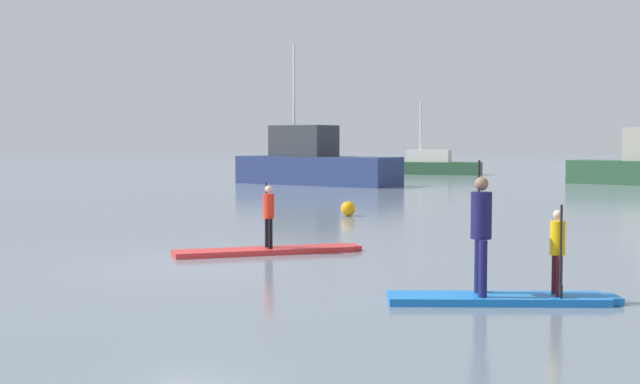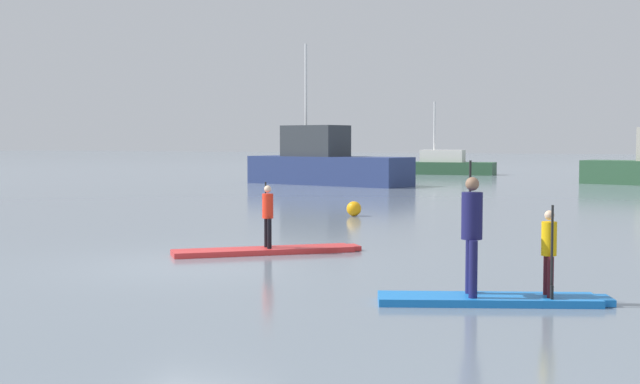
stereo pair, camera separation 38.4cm
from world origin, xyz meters
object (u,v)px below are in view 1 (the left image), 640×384
paddler_child_solo (268,213)px  paddleboard_far (502,299)px  paddler_adult (481,227)px  fishing_boat_white_large (314,163)px  mooring_buoy_mid (348,209)px  paddleboard_near (268,251)px  paddler_child_front (558,248)px  motor_boat_small_navy (429,165)px

paddler_child_solo → paddleboard_far: bearing=-31.6°
paddleboard_far → paddler_adult: 0.98m
fishing_boat_white_large → mooring_buoy_mid: 16.78m
paddleboard_near → mooring_buoy_mid: (-1.49, 7.82, 0.16)m
paddler_child_solo → fishing_boat_white_large: 24.49m
paddler_child_front → fishing_boat_white_large: bearing=120.1°
mooring_buoy_mid → motor_boat_small_navy: bearing=101.8°
motor_boat_small_navy → paddleboard_near: bearing=-78.4°
paddleboard_far → motor_boat_small_navy: (-12.47, 39.51, 0.50)m
paddleboard_near → motor_boat_small_navy: size_ratio=0.47×
paddleboard_near → paddler_child_solo: bearing=87.6°
paddler_child_front → mooring_buoy_mid: paddler_child_front is taller
fishing_boat_white_large → motor_boat_small_navy: (1.69, 13.74, -0.46)m
paddleboard_near → paddleboard_far: bearing=-31.5°
paddler_child_solo → fishing_boat_white_large: fishing_boat_white_large is taller
paddler_child_front → fishing_boat_white_large: fishing_boat_white_large is taller
paddler_adult → motor_boat_small_navy: motor_boat_small_navy is taller
paddleboard_near → paddler_adult: (4.72, -3.16, 0.94)m
paddleboard_near → fishing_boat_white_large: bearing=112.0°
paddleboard_near → paddler_adult: bearing=-33.8°
paddleboard_far → paddler_adult: (-0.27, -0.10, 0.94)m
paddleboard_far → motor_boat_small_navy: bearing=107.5°
paddler_child_solo → paddler_adult: 5.69m
paddler_adult → fishing_boat_white_large: fishing_boat_white_large is taller
fishing_boat_white_large → mooring_buoy_mid: size_ratio=20.48×
paddler_child_front → motor_boat_small_navy: size_ratio=0.19×
paddler_child_solo → paddleboard_far: paddler_child_solo is taller
paddler_adult → fishing_boat_white_large: (-13.89, 25.88, 0.02)m
motor_boat_small_navy → mooring_buoy_mid: (5.99, -28.64, -0.34)m
paddler_adult → motor_boat_small_navy: (-12.20, 39.62, -0.44)m
paddleboard_near → paddler_child_front: paddler_child_front is taller
paddleboard_far → fishing_boat_white_large: 29.43m
paddler_adult → fishing_boat_white_large: 29.37m
paddleboard_near → paddler_child_front: 6.34m
paddleboard_far → mooring_buoy_mid: 12.66m
paddler_adult → mooring_buoy_mid: (-6.22, 10.98, -0.78)m
paddler_adult → mooring_buoy_mid: size_ratio=4.24×
paddleboard_near → motor_boat_small_navy: 37.22m
paddleboard_near → paddleboard_far: 5.85m
paddler_child_solo → paddleboard_far: size_ratio=0.41×
paddler_adult → motor_boat_small_navy: size_ratio=0.27×
paddler_child_solo → fishing_boat_white_large: size_ratio=0.14×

